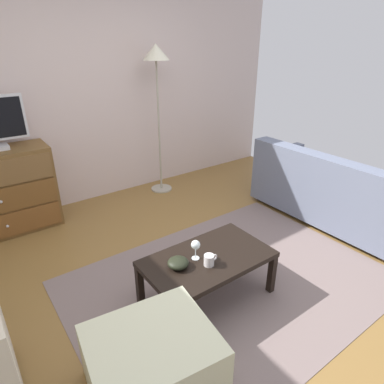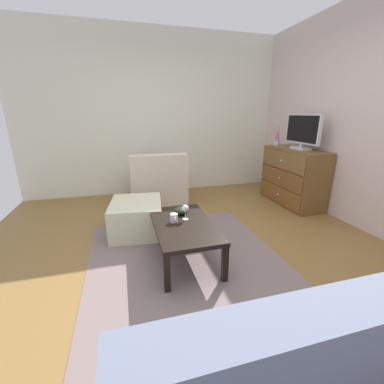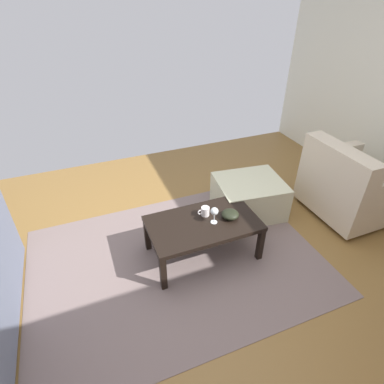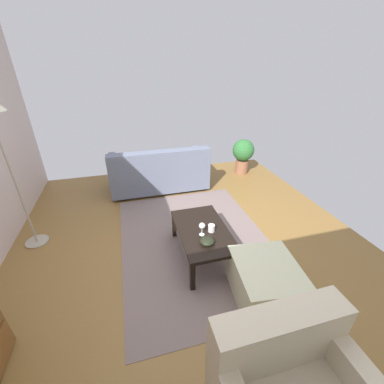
{
  "view_description": "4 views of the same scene",
  "coord_description": "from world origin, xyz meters",
  "views": [
    {
      "loc": [
        -1.4,
        -1.84,
        1.89
      ],
      "look_at": [
        0.04,
        0.14,
        0.77
      ],
      "focal_mm": 31.21,
      "sensor_mm": 36.0,
      "label": 1
    },
    {
      "loc": [
        2.12,
        -0.74,
        1.41
      ],
      "look_at": [
        0.2,
        -0.2,
        0.79
      ],
      "focal_mm": 23.39,
      "sensor_mm": 36.0,
      "label": 2
    },
    {
      "loc": [
        0.81,
        1.72,
        2.13
      ],
      "look_at": [
        0.13,
        0.01,
        0.89
      ],
      "focal_mm": 28.84,
      "sensor_mm": 36.0,
      "label": 3
    },
    {
      "loc": [
        -2.27,
        0.53,
        2.12
      ],
      "look_at": [
        -0.22,
        -0.04,
        0.98
      ],
      "focal_mm": 23.06,
      "sensor_mm": 36.0,
      "label": 4
    }
  ],
  "objects": [
    {
      "name": "couch_large",
      "position": [
        1.87,
        0.01,
        0.32
      ],
      "size": [
        0.85,
        1.71,
        0.81
      ],
      "color": "#332319",
      "rests_on": "ground_plane"
    },
    {
      "name": "ottoman",
      "position": [
        -0.8,
        -0.63,
        0.2
      ],
      "size": [
        0.77,
        0.68,
        0.39
      ],
      "primitive_type": "cube",
      "rotation": [
        0.0,
        0.0,
        -0.12
      ],
      "color": "beige",
      "rests_on": "ground_plane"
    },
    {
      "name": "mug",
      "position": [
        -0.12,
        -0.29,
        0.43
      ],
      "size": [
        0.11,
        0.08,
        0.08
      ],
      "color": "silver",
      "rests_on": "coffee_table"
    },
    {
      "name": "coffee_table",
      "position": [
        -0.07,
        -0.21,
        0.34
      ],
      "size": [
        0.98,
        0.57,
        0.38
      ],
      "color": "black",
      "rests_on": "ground_plane"
    },
    {
      "name": "ground_plane",
      "position": [
        0.0,
        0.0,
        -0.03
      ],
      "size": [
        5.56,
        4.84,
        0.05
      ],
      "primitive_type": "cube",
      "color": "olive"
    },
    {
      "name": "potted_plant",
      "position": [
        2.13,
        -1.77,
        0.43
      ],
      "size": [
        0.44,
        0.44,
        0.72
      ],
      "color": "brown",
      "rests_on": "ground_plane"
    },
    {
      "name": "area_rug",
      "position": [
        0.2,
        -0.2,
        0.0
      ],
      "size": [
        2.6,
        1.9,
        0.01
      ],
      "primitive_type": "cube",
      "color": "slate",
      "rests_on": "ground_plane"
    },
    {
      "name": "wine_glass",
      "position": [
        -0.15,
        -0.17,
        0.5
      ],
      "size": [
        0.07,
        0.07,
        0.16
      ],
      "color": "silver",
      "rests_on": "coffee_table"
    },
    {
      "name": "bowl_decorative",
      "position": [
        -0.31,
        -0.18,
        0.42
      ],
      "size": [
        0.16,
        0.16,
        0.07
      ],
      "primitive_type": "ellipsoid",
      "color": "black",
      "rests_on": "coffee_table"
    }
  ]
}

